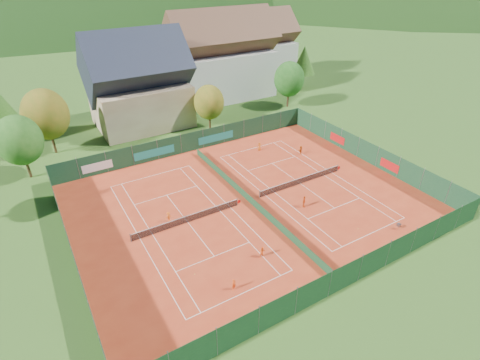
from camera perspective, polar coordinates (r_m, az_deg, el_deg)
name	(u,v)px	position (r m, az deg, el deg)	size (l,w,h in m)	color
ground	(248,202)	(45.37, 1.30, -3.31)	(600.00, 600.00, 0.00)	#2C541A
clay_pad	(248,201)	(45.35, 1.30, -3.28)	(40.00, 32.00, 0.01)	#B3351A
court_markings_left	(188,222)	(42.42, -7.96, -6.39)	(11.03, 23.83, 0.00)	white
court_markings_right	(300,184)	(49.41, 9.19, -0.53)	(11.03, 23.83, 0.00)	white
tennis_net_left	(189,218)	(42.17, -7.82, -5.79)	(13.30, 0.10, 1.02)	#59595B
tennis_net_right	(302,180)	(49.25, 9.38, 0.00)	(13.30, 0.10, 1.02)	#59595B
court_divider	(249,198)	(45.08, 1.31, -2.76)	(0.03, 28.80, 1.00)	#163D21
fence_north	(190,142)	(56.84, -7.70, 5.71)	(40.00, 0.10, 3.00)	#163D23
fence_south	(345,276)	(35.06, 15.76, -13.93)	(40.00, 0.04, 3.00)	#153A1C
fence_west	(71,249)	(39.75, -24.31, -9.62)	(0.04, 32.00, 3.00)	#13341F
fence_east	(367,152)	(56.47, 18.81, 4.08)	(0.09, 32.00, 3.00)	#153A21
chalet	(139,87)	(66.64, -15.17, 13.55)	(16.20, 12.00, 16.00)	#CAB38F
hotel_block_a	(221,60)	(78.72, -2.85, 17.75)	(21.60, 11.00, 17.25)	silver
hotel_block_b	(258,49)	(92.60, 2.74, 19.31)	(17.28, 10.00, 15.50)	silver
tree_west_front	(19,140)	(55.42, -30.63, 5.23)	(5.72, 5.72, 8.69)	#473219
tree_west_mid	(46,114)	(60.83, -27.52, 8.86)	(6.44, 6.44, 9.78)	#452F18
tree_center	(209,102)	(63.13, -4.75, 11.72)	(5.01, 5.01, 7.60)	#473219
tree_east_front	(289,79)	(73.74, 7.50, 15.00)	(5.72, 5.72, 8.69)	#472E19
tree_east_mid	(304,60)	(85.70, 9.71, 17.57)	(5.04, 5.04, 9.00)	#4D2C1B
tree_east_back	(253,54)	(87.17, 1.95, 18.66)	(7.15, 7.15, 10.86)	#49301A
mountain_backdrop	(99,68)	(277.24, -20.70, 15.70)	(820.00, 530.00, 242.00)	black
ball_hopper	(399,225)	(44.24, 23.05, -6.32)	(0.34, 0.34, 0.80)	slate
loose_ball_0	(195,274)	(36.30, -6.93, -14.06)	(0.07, 0.07, 0.07)	#CCD833
loose_ball_1	(358,229)	(43.07, 17.54, -7.07)	(0.07, 0.07, 0.07)	#CCD833
player_left_near	(234,285)	(34.38, -0.94, -15.64)	(0.44, 0.29, 1.22)	#F24F15
player_left_mid	(263,252)	(37.42, 3.47, -10.90)	(0.61, 0.48, 1.26)	#FB5716
player_left_far	(169,217)	(42.54, -10.82, -5.53)	(0.81, 0.47, 1.25)	orange
player_right_near	(304,202)	(44.64, 9.74, -3.25)	(0.89, 0.37, 1.51)	#DE4613
player_right_far_a	(259,146)	(57.03, 2.97, 5.13)	(0.63, 0.41, 1.30)	#CB5512
player_right_far_b	(301,150)	(56.56, 9.23, 4.55)	(1.25, 0.40, 1.34)	#D15112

